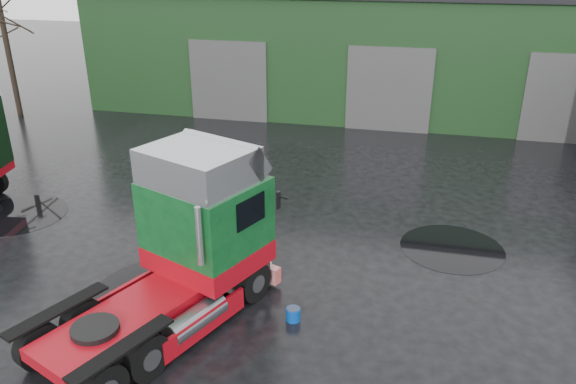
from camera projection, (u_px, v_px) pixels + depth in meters
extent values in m
plane|color=black|center=(273.00, 273.00, 15.34)|extent=(100.00, 100.00, 0.00)
cube|color=black|center=(398.00, 48.00, 31.54)|extent=(32.00, 12.00, 6.00)
cylinder|color=#073A9F|center=(293.00, 314.00, 13.36)|extent=(0.40, 0.40, 0.32)
cylinder|color=black|center=(162.00, 293.00, 14.47)|extent=(3.65, 3.65, 0.01)
cylinder|color=black|center=(452.00, 248.00, 16.63)|extent=(3.04, 3.04, 0.01)
cylinder|color=black|center=(18.00, 215.00, 18.71)|extent=(3.20, 3.20, 0.01)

